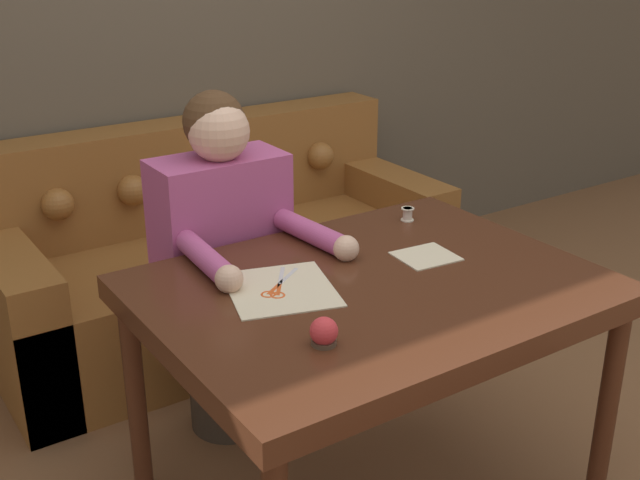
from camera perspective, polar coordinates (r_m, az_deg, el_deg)
The scene contains 9 objects.
wall_back at distance 3.68m, azimuth -11.37°, elevation 14.87°, with size 8.00×0.06×2.60m.
dining_table at distance 2.32m, azimuth 3.69°, elevation -4.70°, with size 1.27×0.96×0.76m.
couch at distance 3.57m, azimuth -7.25°, elevation -1.49°, with size 1.97×0.84×0.90m.
person at distance 2.73m, azimuth -6.82°, elevation -1.98°, with size 0.48×0.62×1.23m.
pattern_paper_main at distance 2.24m, azimuth -2.80°, elevation -3.51°, with size 0.36×0.38×0.00m.
pattern_paper_offcut at distance 2.47m, azimuth 7.54°, elevation -1.15°, with size 0.19×0.17×0.00m.
scissors at distance 2.24m, azimuth -3.07°, elevation -3.47°, with size 0.18×0.18×0.01m.
thread_spool at distance 2.75m, azimuth 6.24°, elevation 1.84°, with size 0.04×0.04×0.05m.
pin_cushion at distance 1.95m, azimuth 0.28°, elevation -6.59°, with size 0.07×0.07×0.07m.
Camera 1 is at (-1.41, -1.60, 1.73)m, focal length 45.00 mm.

